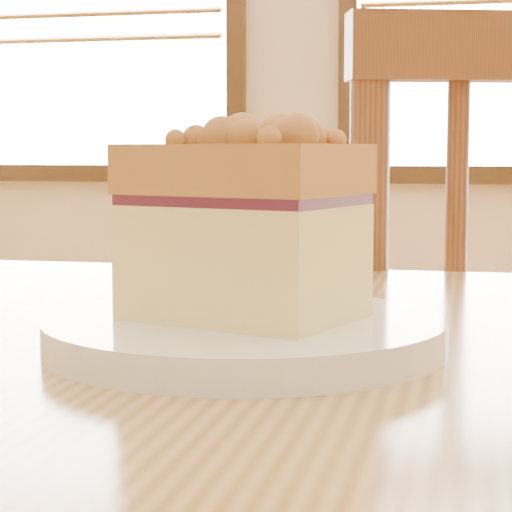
% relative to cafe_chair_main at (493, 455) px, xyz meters
% --- Properties ---
extents(cafe_chair_main, '(0.57, 0.57, 1.01)m').
position_rel_cafe_chair_main_xyz_m(cafe_chair_main, '(0.00, 0.00, 0.00)').
color(cafe_chair_main, brown).
rests_on(cafe_chair_main, ground).
extents(plate, '(0.23, 0.23, 0.02)m').
position_rel_cafe_chair_main_xyz_m(plate, '(-0.15, -0.62, 0.25)').
color(plate, white).
rests_on(plate, cafe_table_main).
extents(cake_slice, '(0.15, 0.13, 0.12)m').
position_rel_cafe_chair_main_xyz_m(cake_slice, '(-0.15, -0.62, 0.32)').
color(cake_slice, '#FFE090').
rests_on(cake_slice, plate).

